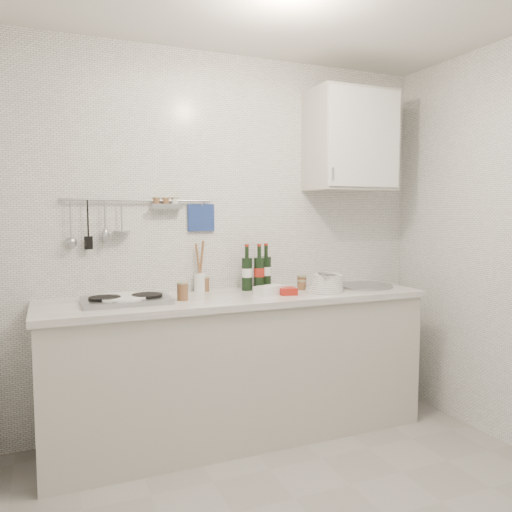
# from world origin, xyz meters

# --- Properties ---
(back_wall) EXTENTS (3.00, 0.02, 2.50)m
(back_wall) POSITION_xyz_m (0.00, 1.40, 1.25)
(back_wall) COLOR silver
(back_wall) RESTS_ON floor
(counter) EXTENTS (2.44, 0.64, 0.96)m
(counter) POSITION_xyz_m (0.01, 1.10, 0.43)
(counter) COLOR #B6B1A8
(counter) RESTS_ON floor
(wall_rail) EXTENTS (0.98, 0.09, 0.34)m
(wall_rail) POSITION_xyz_m (-0.60, 1.37, 1.43)
(wall_rail) COLOR #93969B
(wall_rail) RESTS_ON back_wall
(wall_cabinet) EXTENTS (0.60, 0.38, 0.70)m
(wall_cabinet) POSITION_xyz_m (0.90, 1.22, 1.95)
(wall_cabinet) COLOR #B6B1A8
(wall_cabinet) RESTS_ON back_wall
(plate_stack_hob) EXTENTS (0.33, 0.33, 0.04)m
(plate_stack_hob) POSITION_xyz_m (-0.73, 1.11, 0.94)
(plate_stack_hob) COLOR #4D53AF
(plate_stack_hob) RESTS_ON counter
(plate_stack_sink) EXTENTS (0.27, 0.25, 0.12)m
(plate_stack_sink) POSITION_xyz_m (0.59, 1.02, 0.97)
(plate_stack_sink) COLOR white
(plate_stack_sink) RESTS_ON counter
(wine_bottles) EXTENTS (0.23, 0.12, 0.31)m
(wine_bottles) POSITION_xyz_m (0.20, 1.27, 1.07)
(wine_bottles) COLOR black
(wine_bottles) RESTS_ON counter
(butter_dish) EXTENTS (0.21, 0.16, 0.06)m
(butter_dish) POSITION_xyz_m (0.19, 1.04, 0.95)
(butter_dish) COLOR white
(butter_dish) RESTS_ON counter
(strawberry_punnet) EXTENTS (0.12, 0.12, 0.04)m
(strawberry_punnet) POSITION_xyz_m (0.30, 1.00, 0.94)
(strawberry_punnet) COLOR red
(strawberry_punnet) RESTS_ON counter
(utensil_crock) EXTENTS (0.08, 0.08, 0.34)m
(utensil_crock) POSITION_xyz_m (-0.18, 1.34, 1.00)
(utensil_crock) COLOR white
(utensil_crock) RESTS_ON counter
(jar_a) EXTENTS (0.06, 0.06, 0.10)m
(jar_a) POSITION_xyz_m (-0.15, 1.33, 0.97)
(jar_a) COLOR brown
(jar_a) RESTS_ON counter
(jar_b) EXTENTS (0.07, 0.07, 0.08)m
(jar_b) POSITION_xyz_m (0.53, 1.26, 0.96)
(jar_b) COLOR brown
(jar_b) RESTS_ON counter
(jar_c) EXTENTS (0.06, 0.06, 0.06)m
(jar_c) POSITION_xyz_m (0.47, 1.15, 0.95)
(jar_c) COLOR brown
(jar_c) RESTS_ON counter
(jar_d) EXTENTS (0.07, 0.07, 0.11)m
(jar_d) POSITION_xyz_m (-0.38, 1.06, 0.98)
(jar_d) COLOR brown
(jar_d) RESTS_ON counter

